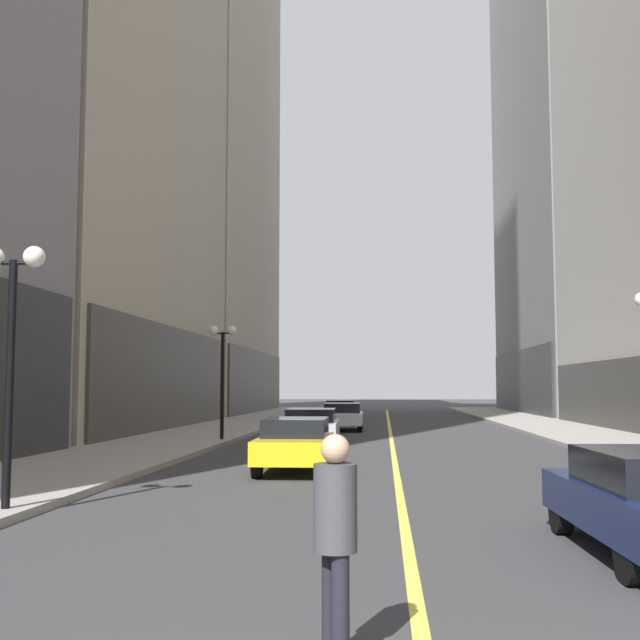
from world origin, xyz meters
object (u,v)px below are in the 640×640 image
object	(u,v)px
pedestrian_with_orange_bag	(335,529)
car_white	(343,415)
car_blue	(341,410)
car_yellow	(295,443)
street_lamp_left_far	(223,357)
street_lamp_left_near	(12,317)
car_silver	(311,425)

from	to	relation	value
pedestrian_with_orange_bag	car_white	bearing A→B (deg)	92.87
car_white	pedestrian_with_orange_bag	bearing A→B (deg)	-87.13
car_blue	pedestrian_with_orange_bag	world-z (taller)	pedestrian_with_orange_bag
car_yellow	car_white	distance (m)	18.85
car_white	street_lamp_left_far	xyz separation A→B (m)	(-4.09, -9.14, 2.53)
car_blue	street_lamp_left_near	size ratio (longest dim) A/B	0.98
car_white	pedestrian_with_orange_bag	distance (m)	32.40
car_silver	car_blue	world-z (taller)	same
car_yellow	pedestrian_with_orange_bag	bearing A→B (deg)	-82.30
car_silver	street_lamp_left_far	distance (m)	4.41
car_blue	street_lamp_left_near	world-z (taller)	street_lamp_left_near
car_silver	street_lamp_left_near	world-z (taller)	street_lamp_left_near
car_yellow	street_lamp_left_near	distance (m)	8.63
car_white	street_lamp_left_near	size ratio (longest dim) A/B	1.06
car_blue	street_lamp_left_near	xyz separation A→B (m)	(-3.53, -34.72, 2.54)
street_lamp_left_far	car_white	bearing A→B (deg)	65.87
car_yellow	street_lamp_left_near	world-z (taller)	street_lamp_left_near
car_white	car_blue	xyz separation A→B (m)	(-0.56, 8.60, -0.00)
car_yellow	street_lamp_left_far	world-z (taller)	street_lamp_left_far
street_lamp_left_near	street_lamp_left_far	size ratio (longest dim) A/B	1.00
car_white	pedestrian_with_orange_bag	world-z (taller)	pedestrian_with_orange_bag
pedestrian_with_orange_bag	street_lamp_left_far	distance (m)	24.02
car_white	car_blue	distance (m)	8.62
car_yellow	car_white	world-z (taller)	same
car_yellow	street_lamp_left_near	size ratio (longest dim) A/B	0.95
car_yellow	car_blue	distance (m)	27.45
car_silver	car_white	size ratio (longest dim) A/B	0.94
car_blue	street_lamp_left_far	bearing A→B (deg)	-101.25
street_lamp_left_near	car_blue	bearing A→B (deg)	84.19
car_silver	car_blue	distance (m)	18.72
pedestrian_with_orange_bag	street_lamp_left_far	size ratio (longest dim) A/B	0.39
car_silver	street_lamp_left_far	bearing A→B (deg)	164.31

